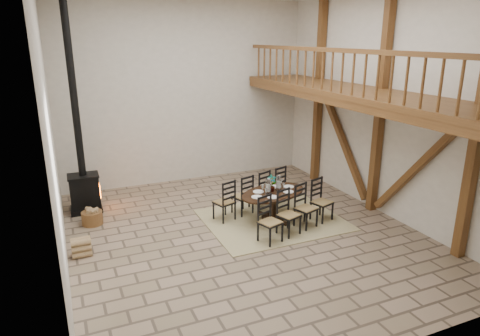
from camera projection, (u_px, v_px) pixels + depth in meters
name	position (u px, v px, depth m)	size (l,w,h in m)	color
ground	(244.00, 233.00, 9.11)	(8.00, 8.00, 0.00)	#907660
room_shell	(298.00, 88.00, 8.67)	(7.02, 8.02, 5.01)	beige
rug	(273.00, 220.00, 9.77)	(3.00, 2.50, 0.02)	tan
dining_table	(273.00, 206.00, 9.66)	(2.52, 2.39, 1.07)	black
wood_stove	(82.00, 167.00, 9.94)	(0.72, 0.56, 5.00)	black
log_basket	(92.00, 217.00, 9.52)	(0.45, 0.45, 0.37)	brown
log_stack	(81.00, 247.00, 8.11)	(0.36, 0.25, 0.37)	tan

